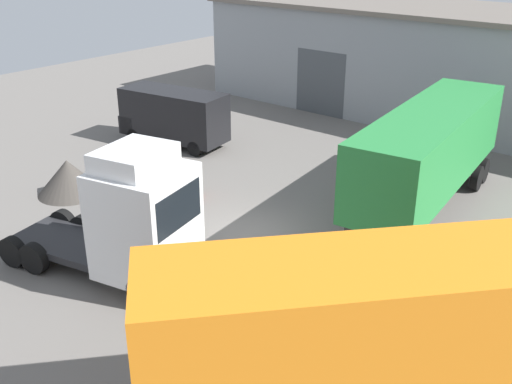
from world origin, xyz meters
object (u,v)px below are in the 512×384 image
tractor_unit_white (134,220)px  oil_drum (193,186)px  gravel_pile (68,177)px  container_trailer_blue (387,327)px  container_trailer_white (430,149)px  delivery_van_black (172,115)px  traffic_cone (106,195)px

tractor_unit_white → oil_drum: 6.51m
tractor_unit_white → gravel_pile: bearing=148.4°
container_trailer_blue → container_trailer_white: (-3.92, 10.56, -0.10)m
tractor_unit_white → delivery_van_black: bearing=119.8°
oil_drum → container_trailer_blue: bearing=-27.8°
delivery_van_black → oil_drum: bearing=135.4°
gravel_pile → delivery_van_black: bearing=100.8°
container_trailer_white → delivery_van_black: bearing=-94.4°
delivery_van_black → gravel_pile: 7.03m
container_trailer_white → traffic_cone: size_ratio=18.97×
delivery_van_black → tractor_unit_white: bearing=123.8°
container_trailer_blue → container_trailer_white: size_ratio=0.86×
container_trailer_blue → traffic_cone: size_ratio=16.39×
container_trailer_blue → delivery_van_black: bearing=100.8°
gravel_pile → traffic_cone: size_ratio=4.64×
container_trailer_white → gravel_pile: bearing=-64.5°
container_trailer_white → oil_drum: 9.14m
container_trailer_blue → oil_drum: container_trailer_blue is taller
container_trailer_blue → traffic_cone: 14.56m
delivery_van_black → oil_drum: size_ratio=6.42×
container_trailer_blue → traffic_cone: container_trailer_blue is taller
tractor_unit_white → traffic_cone: 6.42m
delivery_van_black → oil_drum: (5.34, -3.91, -1.01)m
delivery_van_black → container_trailer_white: size_ratio=0.54×
tractor_unit_white → container_trailer_blue: 8.53m
tractor_unit_white → container_trailer_white: 10.91m
tractor_unit_white → traffic_cone: tractor_unit_white is taller
tractor_unit_white → traffic_cone: (-5.42, 2.94, -1.77)m
delivery_van_black → container_trailer_white: (13.06, 0.52, 1.09)m
container_trailer_blue → gravel_pile: size_ratio=3.53×
container_trailer_blue → delivery_van_black: size_ratio=1.59×
container_trailer_white → traffic_cone: (-9.98, -6.95, -2.28)m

